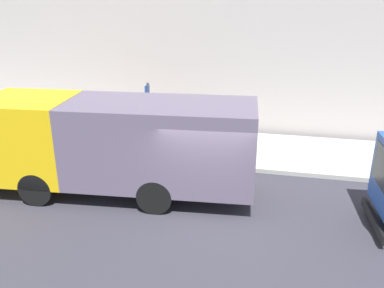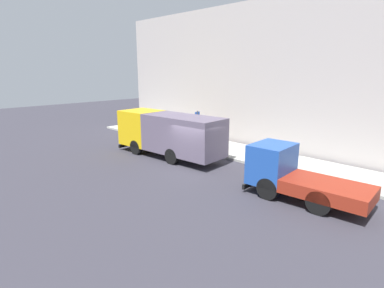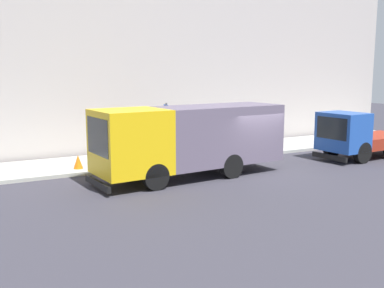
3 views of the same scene
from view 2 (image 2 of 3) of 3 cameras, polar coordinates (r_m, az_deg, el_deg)
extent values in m
plane|color=#34333C|center=(18.23, -0.22, -4.53)|extent=(80.00, 80.00, 0.00)
cube|color=#AAAAA0|center=(21.73, 8.97, -1.49)|extent=(3.69, 30.00, 0.15)
cube|color=#B5ADA8|center=(22.93, 13.04, 12.01)|extent=(0.50, 30.00, 10.34)
cube|color=gold|center=(22.21, -9.19, 3.08)|extent=(2.51, 2.70, 2.38)
cube|color=black|center=(23.12, -11.20, 4.12)|extent=(1.95, 0.21, 1.33)
cube|color=#5F5468|center=(19.40, -1.67, 1.70)|extent=(2.73, 5.53, 2.36)
cube|color=black|center=(23.51, -11.13, 0.06)|extent=(2.23, 0.29, 0.24)
cylinder|color=black|center=(21.46, -10.27, -0.59)|extent=(0.38, 1.01, 0.99)
cylinder|color=black|center=(22.73, -6.31, 0.35)|extent=(0.38, 1.01, 0.99)
cylinder|color=black|center=(18.97, -3.72, -2.27)|extent=(0.38, 1.01, 0.99)
cylinder|color=black|center=(20.40, 0.28, -1.10)|extent=(0.38, 1.01, 0.99)
cube|color=#204CA7|center=(14.92, 14.51, -3.43)|extent=(2.19, 1.78, 1.82)
cube|color=black|center=(15.22, 11.87, -2.09)|extent=(1.75, 0.18, 1.02)
cube|color=maroon|center=(14.21, 23.67, -7.71)|extent=(2.32, 3.63, 0.57)
cube|color=black|center=(15.67, 11.38, -6.82)|extent=(2.01, 0.25, 0.24)
cylinder|color=black|center=(14.32, 13.80, -7.98)|extent=(0.37, 1.02, 1.00)
cylinder|color=black|center=(15.83, 16.88, -6.07)|extent=(0.37, 1.02, 1.00)
cylinder|color=black|center=(13.52, 22.33, -9.96)|extent=(0.37, 1.02, 1.00)
cylinder|color=black|center=(15.12, 24.65, -7.70)|extent=(0.37, 1.02, 1.00)
cylinder|color=#595445|center=(23.11, 5.67, 0.72)|extent=(0.37, 0.37, 0.79)
cylinder|color=#304D91|center=(22.96, 5.72, 2.49)|extent=(0.49, 0.49, 0.66)
sphere|color=#D4A78D|center=(22.88, 5.74, 3.57)|extent=(0.22, 0.22, 0.22)
cylinder|color=black|center=(24.24, 2.05, 1.45)|extent=(0.38, 0.38, 0.84)
cylinder|color=maroon|center=(24.10, 2.06, 3.16)|extent=(0.51, 0.51, 0.63)
sphere|color=#946248|center=(24.03, 2.07, 4.14)|extent=(0.20, 0.20, 0.20)
cone|color=orange|center=(25.32, -4.51, 1.65)|extent=(0.41, 0.41, 0.59)
cylinder|color=#4C5156|center=(21.94, 1.00, 2.64)|extent=(0.08, 0.08, 2.70)
cube|color=blue|center=(21.77, 0.98, 5.50)|extent=(0.44, 0.03, 0.36)
camera|label=1|loc=(11.04, -32.66, 12.12)|focal=38.06mm
camera|label=3|loc=(23.78, -51.52, 5.02)|focal=41.82mm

